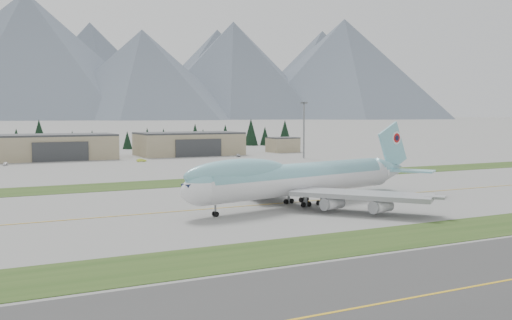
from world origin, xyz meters
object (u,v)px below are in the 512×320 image
hangar_right (189,144)px  service_vehicle_c (238,157)px  boeing_747_freighter (300,178)px  service_vehicle_b (141,162)px  service_vehicle_a (6,165)px  hangar_center (56,147)px

hangar_right → service_vehicle_c: bearing=-53.7°
boeing_747_freighter → service_vehicle_b: boeing_747_freighter is taller
service_vehicle_a → service_vehicle_b: service_vehicle_a is taller
hangar_right → service_vehicle_c: (15.91, -21.64, -5.39)m
hangar_center → service_vehicle_b: hangar_center is taller
boeing_747_freighter → hangar_right: (30.16, 153.66, -0.37)m
hangar_right → service_vehicle_b: hangar_right is taller
hangar_right → hangar_center: bearing=180.0°
boeing_747_freighter → hangar_right: boeing_747_freighter is taller
service_vehicle_b → hangar_center: bearing=39.8°
boeing_747_freighter → service_vehicle_a: (-51.16, 130.46, -5.76)m
hangar_right → service_vehicle_c: 27.40m
boeing_747_freighter → hangar_center: (-29.84, 153.66, -0.37)m
boeing_747_freighter → service_vehicle_a: size_ratio=17.10×
service_vehicle_b → boeing_747_freighter: bearing=175.3°
service_vehicle_a → hangar_right: bearing=25.5°
hangar_center → service_vehicle_b: 41.66m
service_vehicle_b → hangar_right: bearing=-51.6°
hangar_center → service_vehicle_c: size_ratio=10.82×
hangar_right → service_vehicle_b: size_ratio=12.29×
service_vehicle_a → service_vehicle_c: service_vehicle_a is taller
hangar_right → service_vehicle_b: bearing=-136.5°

